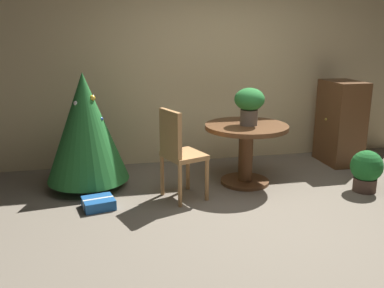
{
  "coord_description": "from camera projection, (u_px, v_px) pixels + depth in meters",
  "views": [
    {
      "loc": [
        -1.54,
        -3.41,
        1.77
      ],
      "look_at": [
        -0.67,
        0.61,
        0.66
      ],
      "focal_mm": 38.85,
      "sensor_mm": 36.0,
      "label": 1
    }
  ],
  "objects": [
    {
      "name": "ground_plane",
      "position": [
        273.0,
        223.0,
        4.0
      ],
      "size": [
        6.6,
        6.6,
        0.0
      ],
      "primitive_type": "plane",
      "color": "#756B5B"
    },
    {
      "name": "round_dining_table",
      "position": [
        246.0,
        142.0,
        4.92
      ],
      "size": [
        0.98,
        0.98,
        0.73
      ],
      "color": "brown",
      "rests_on": "ground_plane"
    },
    {
      "name": "holiday_tree",
      "position": [
        86.0,
        127.0,
        4.74
      ],
      "size": [
        0.94,
        0.94,
        1.35
      ],
      "color": "brown",
      "rests_on": "ground_plane"
    },
    {
      "name": "wooden_cabinet",
      "position": [
        340.0,
        123.0,
        5.72
      ],
      "size": [
        0.46,
        0.64,
        1.14
      ],
      "color": "brown",
      "rests_on": "ground_plane"
    },
    {
      "name": "back_wall_panel",
      "position": [
        215.0,
        68.0,
        5.74
      ],
      "size": [
        6.0,
        0.1,
        2.6
      ],
      "primitive_type": "cube",
      "color": "beige",
      "rests_on": "ground_plane"
    },
    {
      "name": "flower_vase",
      "position": [
        250.0,
        103.0,
        4.78
      ],
      "size": [
        0.35,
        0.35,
        0.43
      ],
      "color": "#665B51",
      "rests_on": "round_dining_table"
    },
    {
      "name": "potted_plant",
      "position": [
        366.0,
        169.0,
        4.73
      ],
      "size": [
        0.36,
        0.36,
        0.48
      ],
      "color": "#4C382D",
      "rests_on": "ground_plane"
    },
    {
      "name": "gift_box_blue",
      "position": [
        99.0,
        203.0,
        4.32
      ],
      "size": [
        0.36,
        0.34,
        0.11
      ],
      "color": "#1E569E",
      "rests_on": "ground_plane"
    },
    {
      "name": "wooden_chair_left",
      "position": [
        178.0,
        150.0,
        4.43
      ],
      "size": [
        0.51,
        0.54,
        1.0
      ],
      "color": "#B27F4C",
      "rests_on": "ground_plane"
    }
  ]
}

